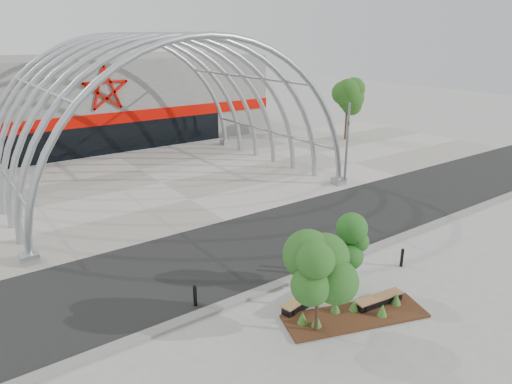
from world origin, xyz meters
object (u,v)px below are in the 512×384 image
Objects in this scene: signal_pole at (347,143)px; bench_0 at (303,302)px; street_tree_0 at (319,258)px; street_tree_1 at (345,242)px; bench_1 at (379,301)px; bollard_2 at (314,264)px.

signal_pole is 2.59× the size of bench_0.
street_tree_0 is 1.84× the size of bench_0.
street_tree_1 is (2.77, 1.46, -0.71)m from street_tree_0.
bench_0 is 1.02× the size of bench_1.
street_tree_0 is 1.32× the size of street_tree_1.
street_tree_0 reaches higher than bench_1.
bench_0 is 2.07× the size of bollard_2.
bollard_2 is (2.03, 1.61, 0.31)m from bench_0.
street_tree_1 reaches higher than bench_1.
bollard_2 is (-0.40, 3.30, 0.32)m from bench_1.
street_tree_0 is at bearing -139.27° from signal_pole.
bollard_2 reaches higher than bench_0.
street_tree_0 is at bearing -114.99° from bench_0.
bench_0 is (-2.07, 0.04, -2.01)m from street_tree_1.
signal_pole is at bearing 43.56° from street_tree_1.
street_tree_1 is at bearing -136.44° from signal_pole.
street_tree_1 reaches higher than bollard_2.
bench_1 is 3.34m from bollard_2.
bench_0 is at bearing -141.61° from bollard_2.
signal_pole is 14.18m from street_tree_1.
street_tree_0 reaches higher than bollard_2.
bench_0 is (0.70, 1.49, -2.72)m from street_tree_0.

